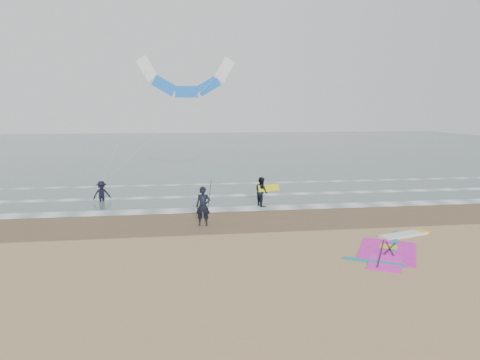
{
  "coord_description": "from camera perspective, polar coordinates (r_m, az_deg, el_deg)",
  "views": [
    {
      "loc": [
        -3.61,
        -14.91,
        5.53
      ],
      "look_at": [
        -0.85,
        5.0,
        2.2
      ],
      "focal_mm": 32.0,
      "sensor_mm": 36.0,
      "label": 1
    }
  ],
  "objects": [
    {
      "name": "person_walking",
      "position": [
        24.59,
        2.88,
        -1.57
      ],
      "size": [
        0.86,
        0.98,
        1.71
      ],
      "primitive_type": "imported",
      "rotation": [
        0.0,
        0.0,
        1.87
      ],
      "color": "black",
      "rests_on": "ground"
    },
    {
      "name": "surf_kite",
      "position": [
        29.62,
        -7.2,
        13.01
      ],
      "size": [
        8.58,
        3.39,
        8.0
      ],
      "color": "white",
      "rests_on": "ground"
    },
    {
      "name": "person_standing",
      "position": [
        20.56,
        -4.94,
        -3.51
      ],
      "size": [
        0.76,
        0.57,
        1.9
      ],
      "primitive_type": "imported",
      "rotation": [
        0.0,
        0.0,
        -0.18
      ],
      "color": "black",
      "rests_on": "ground"
    },
    {
      "name": "wet_sand_band",
      "position": [
        21.93,
        1.84,
        -5.2
      ],
      "size": [
        120.0,
        5.0,
        0.01
      ],
      "primitive_type": "cube",
      "color": "brown",
      "rests_on": "ground"
    },
    {
      "name": "windsurf_rig",
      "position": [
        18.61,
        19.79,
        -8.34
      ],
      "size": [
        5.08,
        4.81,
        0.12
      ],
      "color": "white",
      "rests_on": "ground"
    },
    {
      "name": "ground",
      "position": [
        16.31,
        5.46,
        -10.46
      ],
      "size": [
        120.0,
        120.0,
        0.0
      ],
      "primitive_type": "plane",
      "color": "tan",
      "rests_on": "ground"
    },
    {
      "name": "foam_waterline",
      "position": [
        26.19,
        0.19,
        -2.72
      ],
      "size": [
        120.0,
        9.15,
        0.02
      ],
      "color": "white",
      "rests_on": "ground"
    },
    {
      "name": "held_pole",
      "position": [
        20.48,
        -4.12,
        -2.28
      ],
      "size": [
        0.17,
        0.86,
        1.82
      ],
      "color": "black",
      "rests_on": "ground"
    },
    {
      "name": "person_wading",
      "position": [
        27.1,
        -17.99,
        -1.09
      ],
      "size": [
        1.2,
        0.97,
        1.62
      ],
      "primitive_type": "imported",
      "rotation": [
        0.0,
        0.0,
        0.41
      ],
      "color": "black",
      "rests_on": "ground"
    },
    {
      "name": "sea_water",
      "position": [
        63.25,
        -4.62,
        4.37
      ],
      "size": [
        120.0,
        80.0,
        0.02
      ],
      "primitive_type": "cube",
      "color": "#47605E",
      "rests_on": "ground"
    },
    {
      "name": "carried_kiteboard",
      "position": [
        24.53,
        3.85,
        -1.07
      ],
      "size": [
        1.3,
        0.51,
        0.39
      ],
      "color": "yellow",
      "rests_on": "ground"
    }
  ]
}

